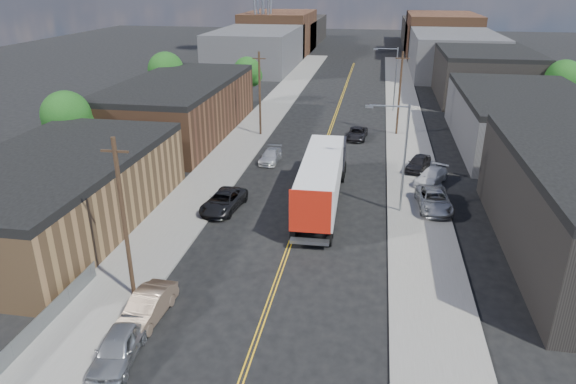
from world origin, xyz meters
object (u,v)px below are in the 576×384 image
at_px(car_left_c, 224,201).
at_px(car_left_d, 271,156).
at_px(car_left_b, 147,307).
at_px(car_right_lot_a, 434,200).
at_px(car_right_lot_b, 431,176).
at_px(car_right_lot_c, 418,163).
at_px(semi_truck, 323,174).
at_px(car_ahead_truck, 357,134).
at_px(car_left_a, 118,347).

xyz_separation_m(car_left_c, car_left_d, (1.40, 12.53, -0.12)).
xyz_separation_m(car_left_b, car_right_lot_a, (17.14, 17.88, 0.14)).
bearing_deg(car_right_lot_b, car_right_lot_c, 132.51).
bearing_deg(semi_truck, car_right_lot_c, 45.70).
xyz_separation_m(semi_truck, car_ahead_truck, (2.01, 19.43, -1.91)).
distance_m(car_left_c, car_ahead_truck, 24.52).
xyz_separation_m(car_left_a, car_left_c, (0.00, 18.48, -0.03)).
bearing_deg(car_right_lot_a, car_left_b, -137.54).
bearing_deg(semi_truck, car_left_c, -160.55).
height_order(car_left_d, car_ahead_truck, car_ahead_truck).
distance_m(car_right_lot_c, car_ahead_truck, 12.17).
relative_size(car_left_a, car_right_lot_c, 1.08).
bearing_deg(car_left_d, car_right_lot_c, 0.47).
bearing_deg(car_right_lot_b, car_left_a, -96.17).
bearing_deg(car_left_b, car_left_d, 90.21).
bearing_deg(car_right_lot_a, car_right_lot_b, 83.70).
bearing_deg(car_ahead_truck, car_left_a, -98.58).
distance_m(car_left_b, car_right_lot_c, 31.75).
xyz_separation_m(car_left_c, car_right_lot_a, (17.14, 2.85, 0.17)).
relative_size(car_left_b, car_left_c, 0.88).
height_order(car_left_c, car_right_lot_b, car_left_c).
relative_size(car_left_c, car_right_lot_c, 1.27).
relative_size(car_left_b, car_right_lot_c, 1.12).
height_order(car_left_c, car_left_d, car_left_c).
relative_size(car_left_a, car_ahead_truck, 0.99).
relative_size(semi_truck, car_left_c, 3.14).
bearing_deg(car_left_a, car_right_lot_c, 55.50).
relative_size(semi_truck, car_left_a, 3.70).
height_order(car_left_a, car_right_lot_c, car_right_lot_c).
distance_m(car_left_a, car_left_c, 18.48).
height_order(car_left_a, car_left_c, car_left_a).
distance_m(car_left_d, car_right_lot_b, 16.44).
xyz_separation_m(car_left_d, car_right_lot_a, (15.74, -9.68, 0.28)).
distance_m(car_left_a, car_right_lot_c, 34.75).
bearing_deg(car_ahead_truck, semi_truck, -90.87).
bearing_deg(car_left_a, car_right_lot_b, 51.11).
distance_m(car_left_a, car_right_lot_a, 27.36).
height_order(car_left_b, car_right_lot_b, car_left_b).
xyz_separation_m(car_left_a, car_left_b, (0.00, 3.45, -0.00)).
relative_size(semi_truck, car_right_lot_b, 3.72).
distance_m(car_left_b, car_left_c, 15.03).
height_order(semi_truck, car_left_b, semi_truck).
bearing_deg(car_right_lot_a, car_left_d, 144.65).
bearing_deg(car_ahead_truck, car_left_d, -125.66).
bearing_deg(car_right_lot_a, semi_truck, 175.34).
relative_size(car_left_b, car_ahead_truck, 1.02).
distance_m(car_right_lot_b, car_right_lot_c, 3.54).
height_order(semi_truck, car_left_d, semi_truck).
distance_m(car_left_c, car_left_d, 12.61).
xyz_separation_m(car_right_lot_a, car_right_lot_c, (-0.72, 9.29, -0.04)).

